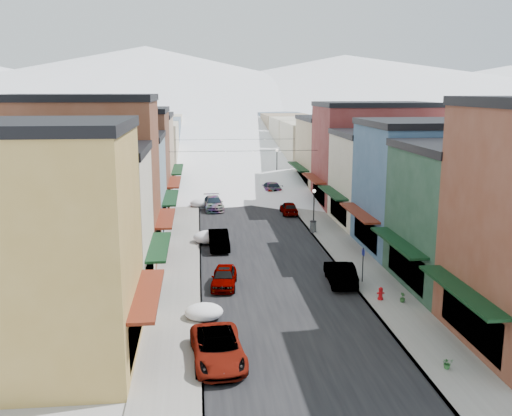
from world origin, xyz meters
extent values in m
plane|color=gray|center=(0.00, 0.00, 0.00)|extent=(600.00, 600.00, 0.00)
cube|color=black|center=(0.00, 60.00, 0.01)|extent=(10.00, 160.00, 0.01)
cube|color=gray|center=(-6.60, 60.00, 0.07)|extent=(3.20, 160.00, 0.15)
cube|color=gray|center=(6.60, 60.00, 0.07)|extent=(3.20, 160.00, 0.15)
cube|color=slate|center=(-5.05, 60.00, 0.07)|extent=(0.10, 160.00, 0.15)
cube|color=slate|center=(5.05, 60.00, 0.07)|extent=(0.10, 160.00, 0.15)
cube|color=#B79043|center=(-13.20, 4.00, 5.50)|extent=(10.00, 8.50, 11.00)
cube|color=black|center=(-13.20, 4.00, 11.25)|extent=(10.20, 8.70, 0.50)
cube|color=maroon|center=(-7.60, 4.00, 3.20)|extent=(1.20, 7.22, 0.15)
cube|color=beige|center=(-13.20, 12.50, 4.50)|extent=(10.00, 8.00, 9.00)
cube|color=black|center=(-13.20, 12.50, 9.25)|extent=(10.20, 8.20, 0.50)
cube|color=black|center=(-7.60, 12.50, 3.20)|extent=(1.20, 6.80, 0.15)
cube|color=brown|center=(-13.70, 20.50, 6.00)|extent=(11.00, 8.00, 12.00)
cube|color=black|center=(-13.70, 20.50, 12.25)|extent=(11.20, 8.20, 0.50)
cube|color=maroon|center=(-7.60, 20.50, 3.20)|extent=(1.20, 6.80, 0.15)
cube|color=#7991A1|center=(-13.20, 29.00, 4.25)|extent=(10.00, 9.00, 8.50)
cube|color=black|center=(-13.20, 29.00, 8.75)|extent=(10.20, 9.20, 0.50)
cube|color=black|center=(-7.60, 29.00, 3.20)|extent=(1.20, 7.65, 0.15)
cube|color=brown|center=(-14.20, 38.00, 5.25)|extent=(12.00, 9.00, 10.50)
cube|color=black|center=(-14.20, 38.00, 10.75)|extent=(12.20, 9.20, 0.50)
cube|color=maroon|center=(-7.60, 38.00, 3.20)|extent=(1.20, 7.65, 0.15)
cube|color=tan|center=(-13.20, 48.00, 4.75)|extent=(10.00, 11.00, 9.50)
cube|color=black|center=(-13.20, 48.00, 9.75)|extent=(10.20, 11.20, 0.50)
cube|color=black|center=(-7.60, 48.00, 3.20)|extent=(1.20, 9.35, 0.15)
cube|color=black|center=(7.60, 3.00, 3.20)|extent=(1.20, 7.65, 0.15)
cube|color=#1E3F2C|center=(13.20, 12.00, 4.50)|extent=(10.00, 9.00, 9.00)
cube|color=black|center=(13.20, 12.00, 9.25)|extent=(10.20, 9.20, 0.50)
cube|color=black|center=(7.60, 12.00, 3.20)|extent=(1.20, 7.65, 0.15)
cube|color=#335274|center=(13.20, 21.00, 5.00)|extent=(10.00, 9.00, 10.00)
cube|color=black|center=(13.20, 21.00, 10.25)|extent=(10.20, 9.20, 0.50)
cube|color=maroon|center=(7.60, 21.00, 3.20)|extent=(1.20, 7.65, 0.15)
cube|color=beige|center=(13.70, 30.00, 4.25)|extent=(11.00, 9.00, 8.50)
cube|color=black|center=(13.70, 30.00, 8.75)|extent=(11.20, 9.20, 0.50)
cube|color=black|center=(7.60, 30.00, 3.20)|extent=(1.20, 7.65, 0.15)
cube|color=maroon|center=(14.20, 39.00, 5.50)|extent=(12.00, 9.00, 11.00)
cube|color=black|center=(14.20, 39.00, 11.25)|extent=(12.20, 9.20, 0.50)
cube|color=maroon|center=(7.60, 39.00, 3.20)|extent=(1.20, 7.65, 0.15)
cube|color=tan|center=(13.20, 49.00, 4.50)|extent=(10.00, 11.00, 9.00)
cube|color=black|center=(13.20, 49.00, 9.25)|extent=(10.20, 11.20, 0.50)
cube|color=black|center=(7.60, 49.00, 3.20)|extent=(1.20, 9.35, 0.15)
cube|color=gray|center=(-12.50, 62.00, 4.00)|extent=(9.00, 13.00, 8.00)
cube|color=gray|center=(12.50, 62.00, 4.00)|extent=(9.00, 13.00, 8.00)
cube|color=gray|center=(-12.50, 76.00, 4.00)|extent=(9.00, 13.00, 8.00)
cube|color=gray|center=(12.50, 76.00, 4.00)|extent=(9.00, 13.00, 8.00)
cube|color=gray|center=(-12.50, 90.00, 4.00)|extent=(9.00, 13.00, 8.00)
cube|color=gray|center=(12.50, 90.00, 4.00)|extent=(9.00, 13.00, 8.00)
cube|color=gray|center=(-12.50, 104.00, 4.00)|extent=(9.00, 13.00, 8.00)
cube|color=gray|center=(12.50, 104.00, 4.00)|extent=(9.00, 13.00, 8.00)
cube|color=silver|center=(0.00, 225.00, 6.00)|extent=(360.00, 40.00, 12.00)
cone|color=white|center=(-30.00, 275.00, 17.00)|extent=(300.00, 300.00, 34.00)
cone|color=white|center=(70.00, 270.00, 15.00)|extent=(320.00, 320.00, 30.00)
cone|color=white|center=(170.00, 290.00, 13.00)|extent=(280.00, 280.00, 26.00)
cylinder|color=black|center=(0.00, 40.00, 6.20)|extent=(16.40, 0.04, 0.04)
cylinder|color=black|center=(0.00, 55.00, 6.20)|extent=(16.40, 0.04, 0.04)
imported|color=white|center=(-4.30, 3.00, 0.72)|extent=(2.78, 5.38, 1.45)
imported|color=#94979B|center=(-3.50, 13.66, 0.68)|extent=(2.04, 4.13, 1.35)
imported|color=black|center=(-3.50, 22.95, 0.74)|extent=(1.70, 4.56, 1.49)
imported|color=#93949A|center=(-3.50, 38.48, 0.72)|extent=(2.31, 5.07, 1.44)
imported|color=black|center=(4.30, 13.49, 0.76)|extent=(1.92, 4.73, 1.53)
imported|color=#9FA2A7|center=(4.30, 35.45, 0.67)|extent=(1.62, 3.94, 1.34)
imported|color=black|center=(3.96, 47.35, 0.77)|extent=(2.56, 5.47, 1.54)
imported|color=gray|center=(-0.60, 52.44, 0.83)|extent=(2.00, 4.87, 1.65)
imported|color=white|center=(1.45, 72.04, 0.70)|extent=(2.74, 5.20, 1.40)
cylinder|color=#A8080D|center=(5.95, 9.96, 0.20)|extent=(0.35, 0.35, 0.10)
cylinder|color=#A8080D|center=(5.95, 9.96, 0.46)|extent=(0.25, 0.25, 0.61)
sphere|color=#A8080D|center=(5.95, 9.96, 0.81)|extent=(0.27, 0.27, 0.27)
cylinder|color=#A8080D|center=(5.95, 9.96, 0.56)|extent=(0.46, 0.10, 0.10)
cylinder|color=black|center=(5.78, 13.32, 1.33)|extent=(0.06, 0.06, 2.36)
cube|color=navy|center=(5.78, 13.32, 2.19)|extent=(0.09, 0.32, 0.43)
cylinder|color=#5B5E60|center=(5.20, 27.11, 0.63)|extent=(0.56, 0.56, 0.97)
cylinder|color=black|center=(5.20, 27.11, 1.14)|extent=(0.60, 0.60, 0.06)
cylinder|color=black|center=(5.35, 27.67, 0.19)|extent=(0.27, 0.27, 0.09)
cylinder|color=black|center=(5.35, 27.67, 1.92)|extent=(0.11, 0.11, 3.54)
sphere|color=white|center=(5.35, 27.67, 3.82)|extent=(0.32, 0.32, 0.32)
cylinder|color=black|center=(5.72, 54.89, 0.20)|extent=(0.33, 0.33, 0.11)
cylinder|color=black|center=(5.72, 54.89, 2.34)|extent=(0.13, 0.13, 4.37)
sphere|color=white|center=(5.72, 54.89, 4.68)|extent=(0.39, 0.39, 0.39)
imported|color=#316E33|center=(6.24, 1.00, 0.42)|extent=(0.50, 0.43, 0.53)
imported|color=#295326|center=(7.14, 9.37, 0.44)|extent=(0.46, 0.46, 0.59)
ellipsoid|color=white|center=(-4.90, 8.26, 0.46)|extent=(2.19, 1.85, 0.92)
ellipsoid|color=white|center=(-4.70, 9.46, 0.23)|extent=(0.93, 0.84, 0.47)
ellipsoid|color=white|center=(-4.30, 24.65, 0.55)|extent=(2.61, 2.21, 1.10)
ellipsoid|color=white|center=(-4.10, 25.85, 0.28)|extent=(1.12, 1.00, 0.56)
ellipsoid|color=white|center=(-4.90, 39.86, 0.48)|extent=(2.28, 1.93, 0.96)
ellipsoid|color=white|center=(-4.70, 41.06, 0.24)|extent=(0.97, 0.88, 0.49)
camera|label=1|loc=(-5.05, -22.30, 12.83)|focal=40.00mm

